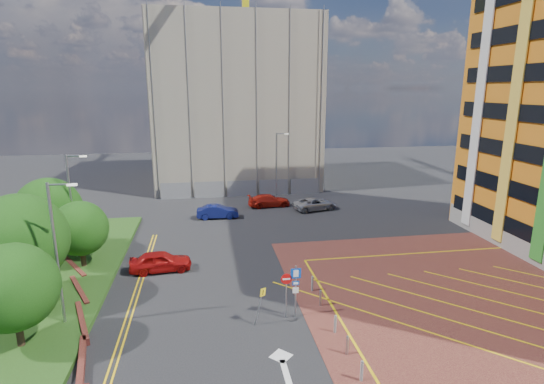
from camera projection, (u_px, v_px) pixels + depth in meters
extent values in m
plane|color=black|center=(290.00, 326.00, 23.86)|extent=(140.00, 140.00, 0.00)
cube|color=maroon|center=(513.00, 306.00, 26.02)|extent=(26.00, 26.00, 0.02)
cube|color=maroon|center=(81.00, 364.00, 20.26)|extent=(1.25, 4.56, 0.40)
cube|color=maroon|center=(82.00, 322.00, 23.94)|extent=(1.86, 4.43, 0.40)
cube|color=maroon|center=(79.00, 291.00, 27.59)|extent=(2.29, 4.27, 0.40)
cube|color=maroon|center=(74.00, 268.00, 31.21)|extent=(2.69, 4.06, 0.40)
cylinder|color=#3D2B1C|center=(19.00, 327.00, 21.39)|extent=(0.36, 0.36, 2.00)
sphere|color=#143B0D|center=(12.00, 287.00, 20.86)|extent=(4.40, 4.40, 4.40)
cylinder|color=#3D2B1C|center=(26.00, 282.00, 25.90)|extent=(0.36, 0.36, 2.40)
sphere|color=#143B0D|center=(19.00, 240.00, 25.25)|extent=(5.60, 5.60, 5.60)
cylinder|color=#3D2B1C|center=(83.00, 254.00, 31.08)|extent=(0.36, 0.36, 1.80)
sphere|color=#143B0D|center=(80.00, 228.00, 30.60)|extent=(4.00, 4.00, 4.00)
cylinder|color=#3D2B1C|center=(53.00, 240.00, 33.44)|extent=(0.36, 0.36, 2.20)
sphere|color=#143B0D|center=(49.00, 210.00, 32.86)|extent=(5.00, 5.00, 5.00)
cylinder|color=#9EA0A8|center=(56.00, 255.00, 22.82)|extent=(0.16, 0.16, 8.00)
cylinder|color=#9EA0A8|center=(60.00, 185.00, 21.99)|extent=(1.20, 0.10, 0.10)
cube|color=silver|center=(72.00, 185.00, 22.09)|extent=(0.50, 0.15, 0.12)
cylinder|color=#9EA0A8|center=(72.00, 207.00, 32.10)|extent=(0.16, 0.16, 8.00)
cylinder|color=#9EA0A8|center=(74.00, 156.00, 31.27)|extent=(1.20, 0.10, 0.10)
cube|color=silver|center=(83.00, 156.00, 31.37)|extent=(0.50, 0.15, 0.12)
cylinder|color=#9EA0A8|center=(276.00, 167.00, 50.38)|extent=(0.16, 0.16, 8.00)
cylinder|color=#9EA0A8|center=(282.00, 134.00, 49.55)|extent=(1.20, 0.10, 0.10)
cube|color=silver|center=(287.00, 134.00, 49.65)|extent=(0.50, 0.15, 0.12)
cylinder|color=#9EA0A8|center=(295.00, 292.00, 24.51)|extent=(0.10, 0.10, 3.20)
cube|color=#0A46C0|center=(296.00, 273.00, 24.21)|extent=(0.60, 0.04, 0.60)
cube|color=white|center=(296.00, 274.00, 24.19)|extent=(0.30, 0.02, 0.42)
cube|color=#0A46C0|center=(296.00, 283.00, 24.35)|extent=(0.40, 0.04, 0.25)
cube|color=white|center=(296.00, 283.00, 24.33)|extent=(0.28, 0.02, 0.14)
cube|color=white|center=(296.00, 290.00, 24.46)|extent=(0.35, 0.04, 0.35)
cylinder|color=#9EA0A8|center=(286.00, 296.00, 24.49)|extent=(0.08, 0.08, 2.70)
cylinder|color=red|center=(286.00, 279.00, 24.20)|extent=(0.64, 0.04, 0.64)
cube|color=white|center=(286.00, 279.00, 24.17)|extent=(0.44, 0.02, 0.10)
cylinder|color=#9EA0A8|center=(259.00, 307.00, 23.79)|extent=(0.55, 0.08, 2.17)
cube|color=yellow|center=(263.00, 292.00, 23.58)|extent=(0.41, 0.41, 0.54)
cylinder|color=black|center=(362.00, 372.00, 19.31)|extent=(0.14, 0.14, 0.90)
cylinder|color=#9EA0A8|center=(347.00, 346.00, 21.22)|extent=(0.14, 0.14, 0.90)
cylinder|color=black|center=(335.00, 325.00, 23.14)|extent=(0.14, 0.14, 0.90)
cylinder|color=#9EA0A8|center=(320.00, 299.00, 26.02)|extent=(0.14, 0.14, 0.90)
cylinder|color=black|center=(312.00, 284.00, 27.94)|extent=(0.14, 0.14, 0.90)
cube|color=#AFA58F|center=(234.00, 103.00, 59.60)|extent=(21.20, 19.20, 22.00)
cube|color=yellow|center=(246.00, 60.00, 60.40)|extent=(0.90, 0.90, 34.00)
cube|color=gray|center=(250.00, 188.00, 52.54)|extent=(21.60, 0.06, 2.00)
imported|color=#A40F0E|center=(161.00, 261.00, 30.95)|extent=(4.54, 2.13, 1.50)
imported|color=navy|center=(218.00, 212.00, 43.63)|extent=(4.28, 1.60, 1.40)
imported|color=red|center=(269.00, 201.00, 47.96)|extent=(4.88, 2.30, 1.37)
imported|color=#A5A5AC|center=(315.00, 204.00, 46.65)|extent=(5.25, 3.34, 1.35)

